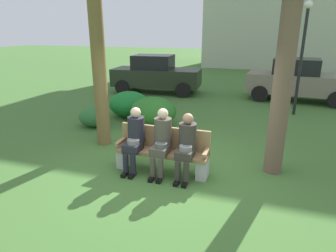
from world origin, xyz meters
name	(u,v)px	position (x,y,z in m)	size (l,w,h in m)	color
ground_plane	(168,172)	(0.00, 0.00, 0.00)	(80.00, 80.00, 0.00)	#3F6A2E
park_bench	(163,151)	(-0.12, 0.04, 0.42)	(1.87, 0.44, 0.90)	#99754C
seated_man_left	(135,136)	(-0.67, -0.09, 0.72)	(0.34, 0.72, 1.30)	#23232D
seated_man_middle	(162,139)	(-0.10, -0.09, 0.74)	(0.34, 0.72, 1.33)	#4C473D
seated_man_right	(186,143)	(0.40, -0.09, 0.71)	(0.34, 0.72, 1.27)	#38332D
palm_tree_short	(293,5)	(2.03, 0.71, 3.16)	(1.48, 1.52, 4.61)	brown
shrub_near_bench	(153,111)	(-1.38, 2.78, 0.43)	(1.38, 1.27, 0.86)	#286A24
shrub_mid_lawn	(94,117)	(-3.02, 2.15, 0.28)	(0.90, 0.83, 0.57)	#2B6630
shrub_far_lawn	(129,104)	(-2.47, 3.43, 0.42)	(1.34, 1.23, 0.84)	#1A702B
parked_car_near	(156,74)	(-3.00, 7.38, 0.84)	(4.01, 1.97, 1.68)	#232D1E
parked_car_far	(298,80)	(2.95, 7.62, 0.84)	(4.03, 2.01, 1.68)	slate
street_lamp	(303,48)	(2.74, 5.40, 2.21)	(0.24, 0.24, 3.60)	black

